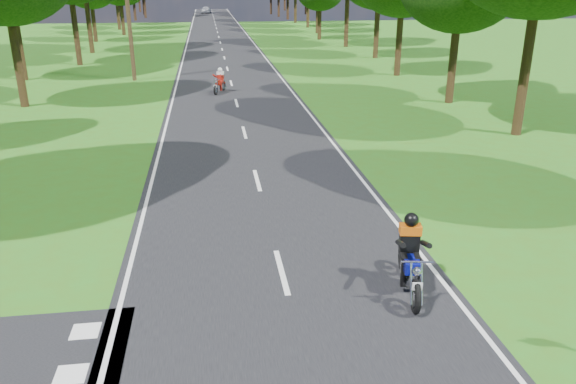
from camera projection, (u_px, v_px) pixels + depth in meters
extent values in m
plane|color=#356316|center=(296.00, 325.00, 10.36)|extent=(160.00, 160.00, 0.00)
cube|color=black|center=(220.00, 43.00, 56.65)|extent=(7.00, 140.00, 0.02)
cube|color=silver|center=(282.00, 271.00, 12.20)|extent=(0.12, 2.00, 0.01)
cube|color=silver|center=(257.00, 180.00, 17.75)|extent=(0.12, 2.00, 0.01)
cube|color=silver|center=(244.00, 132.00, 23.31)|extent=(0.12, 2.00, 0.01)
cube|color=silver|center=(236.00, 103.00, 28.87)|extent=(0.12, 2.00, 0.01)
cube|color=silver|center=(231.00, 83.00, 34.42)|extent=(0.12, 2.00, 0.01)
cube|color=silver|center=(227.00, 69.00, 39.98)|extent=(0.12, 2.00, 0.01)
cube|color=silver|center=(224.00, 58.00, 45.53)|extent=(0.12, 2.00, 0.01)
cube|color=silver|center=(222.00, 49.00, 51.09)|extent=(0.12, 2.00, 0.01)
cube|color=silver|center=(220.00, 43.00, 56.64)|extent=(0.12, 2.00, 0.01)
cube|color=silver|center=(219.00, 37.00, 62.20)|extent=(0.12, 2.00, 0.01)
cube|color=silver|center=(218.00, 32.00, 67.75)|extent=(0.12, 2.00, 0.01)
cube|color=silver|center=(216.00, 28.00, 73.31)|extent=(0.12, 2.00, 0.01)
cube|color=silver|center=(216.00, 25.00, 78.86)|extent=(0.12, 2.00, 0.01)
cube|color=silver|center=(215.00, 22.00, 84.42)|extent=(0.12, 2.00, 0.01)
cube|color=silver|center=(214.00, 19.00, 89.97)|extent=(0.12, 2.00, 0.01)
cube|color=silver|center=(213.00, 17.00, 95.53)|extent=(0.12, 2.00, 0.01)
cube|color=silver|center=(213.00, 15.00, 101.08)|extent=(0.12, 2.00, 0.01)
cube|color=silver|center=(212.00, 13.00, 106.64)|extent=(0.12, 2.00, 0.01)
cube|color=silver|center=(212.00, 11.00, 112.19)|extent=(0.12, 2.00, 0.01)
cube|color=silver|center=(212.00, 10.00, 117.75)|extent=(0.12, 2.00, 0.01)
cube|color=silver|center=(187.00, 43.00, 56.21)|extent=(0.10, 140.00, 0.01)
cube|color=silver|center=(253.00, 42.00, 57.07)|extent=(0.10, 140.00, 0.01)
cube|color=silver|center=(71.00, 374.00, 9.02)|extent=(0.50, 0.50, 0.01)
cube|color=silver|center=(85.00, 331.00, 10.13)|extent=(0.50, 0.50, 0.01)
cylinder|color=black|center=(19.00, 67.00, 27.50)|extent=(0.40, 0.40, 3.91)
cylinder|color=black|center=(20.00, 49.00, 35.01)|extent=(0.40, 0.40, 3.79)
cylinder|color=black|center=(76.00, 35.00, 41.13)|extent=(0.40, 0.40, 4.32)
cylinder|color=black|center=(89.00, 27.00, 48.01)|extent=(0.40, 0.40, 4.40)
cylinder|color=black|center=(94.00, 26.00, 57.01)|extent=(0.40, 0.40, 3.20)
cylinder|color=black|center=(123.00, 20.00, 64.08)|extent=(0.40, 0.40, 3.22)
cylinder|color=black|center=(118.00, 15.00, 70.99)|extent=(0.40, 0.40, 3.61)
cylinder|color=black|center=(129.00, 15.00, 78.45)|extent=(0.40, 0.40, 2.67)
cylinder|color=black|center=(135.00, 10.00, 86.82)|extent=(0.40, 0.40, 3.09)
cylinder|color=black|center=(145.00, 4.00, 92.73)|extent=(0.40, 0.40, 4.48)
cylinder|color=black|center=(144.00, 3.00, 100.97)|extent=(0.40, 0.40, 4.09)
cylinder|color=black|center=(524.00, 79.00, 22.29)|extent=(0.40, 0.40, 4.56)
cylinder|color=black|center=(452.00, 68.00, 28.47)|extent=(0.40, 0.40, 3.49)
cylinder|color=black|center=(399.00, 47.00, 36.68)|extent=(0.40, 0.40, 3.69)
cylinder|color=black|center=(376.00, 34.00, 45.00)|extent=(0.40, 0.40, 3.74)
cylinder|color=black|center=(347.00, 21.00, 52.47)|extent=(0.40, 0.40, 4.64)
cylinder|color=black|center=(319.00, 25.00, 59.29)|extent=(0.40, 0.40, 2.91)
cylinder|color=black|center=(318.00, 16.00, 66.20)|extent=(0.40, 0.40, 3.88)
cylinder|color=black|center=(308.00, 11.00, 74.03)|extent=(0.40, 0.40, 4.18)
cylinder|color=black|center=(295.00, 6.00, 82.21)|extent=(0.40, 0.40, 4.63)
cylinder|color=black|center=(288.00, 8.00, 89.17)|extent=(0.40, 0.40, 3.36)
cylinder|color=black|center=(279.00, 4.00, 95.66)|extent=(0.40, 0.40, 4.09)
cylinder|color=black|center=(271.00, 1.00, 102.71)|extent=(0.40, 0.40, 4.48)
cylinder|color=black|center=(139.00, 2.00, 109.69)|extent=(0.40, 0.40, 3.84)
cylinder|color=black|center=(285.00, 0.00, 115.28)|extent=(0.40, 0.40, 4.16)
cylinder|color=black|center=(118.00, 6.00, 95.60)|extent=(0.40, 0.40, 3.52)
cylinder|color=black|center=(306.00, 1.00, 102.52)|extent=(0.40, 0.40, 4.48)
cylinder|color=#382616|center=(128.00, 14.00, 34.08)|extent=(0.26, 0.26, 8.00)
imported|color=silver|center=(206.00, 10.00, 105.34)|extent=(2.23, 4.08, 1.32)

